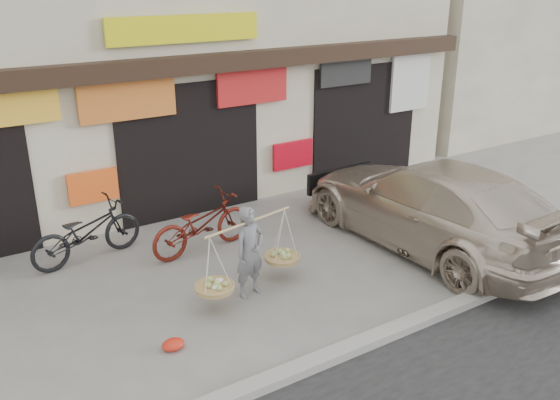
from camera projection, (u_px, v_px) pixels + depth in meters
ground at (286, 283)px, 9.51m from camera, size 70.00×70.00×0.00m
kerb at (367, 341)px, 7.91m from camera, size 70.00×0.25×0.12m
shophouse_block at (131, 30)px, 13.32m from camera, size 14.00×6.32×7.00m
neighbor_east at (501, 17)px, 20.63m from camera, size 12.00×7.00×6.40m
street_vendor at (250, 256)px, 8.96m from camera, size 1.91×0.85×1.45m
bike_0 at (86, 232)px, 10.12m from camera, size 2.08×1.05×1.04m
bike_2 at (202, 224)px, 10.45m from camera, size 2.04×0.92×1.04m
suv at (431, 204)px, 10.62m from camera, size 2.32×5.43×1.56m
red_bag at (173, 344)px, 7.83m from camera, size 0.31×0.25×0.14m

